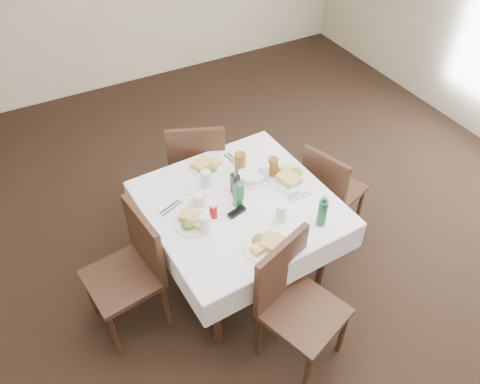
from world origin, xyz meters
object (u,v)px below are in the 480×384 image
Objects in this scene: chair_south at (293,297)px; water_w at (205,224)px; water_e at (264,172)px; oil_cruet_green at (238,195)px; water_n at (206,179)px; oil_cruet_dark at (235,183)px; ketchup_bottle at (213,211)px; chair_north at (197,162)px; dining_table at (239,210)px; chair_east at (329,187)px; water_s at (281,213)px; green_bottle at (322,213)px; coffee_mug at (199,200)px; chair_west at (133,265)px; bread_basket at (251,177)px.

chair_south is 0.72m from water_w.
water_e is 0.58× the size of oil_cruet_green.
water_w reaches higher than water_n.
chair_south is 0.87m from oil_cruet_dark.
ketchup_bottle is (-0.09, -0.30, -0.01)m from water_n.
water_w is at bearing -110.33° from chair_north.
dining_table is 0.19m from oil_cruet_green.
water_w reaches higher than ketchup_bottle.
chair_south is at bearing -137.63° from chair_east.
water_w is 0.59× the size of oil_cruet_green.
dining_table is 0.73m from chair_south.
water_s is 0.56× the size of green_bottle.
water_w is at bearing -105.29° from coffee_mug.
green_bottle reaches higher than water_e.
ketchup_bottle is (0.10, 0.10, -0.02)m from water_w.
water_s is (0.16, -0.28, 0.15)m from dining_table.
water_w reaches higher than dining_table.
water_n is 0.63× the size of oil_cruet_dark.
water_e is 1.20× the size of ketchup_bottle.
chair_north is 0.75m from water_e.
chair_west is at bearing -159.08° from water_n.
chair_east is 4.07× the size of oil_cruet_dark.
water_w reaches higher than bread_basket.
chair_north is 1.10m from water_s.
chair_north is 6.72× the size of coffee_mug.
water_n is 0.86m from green_bottle.
oil_cruet_dark is (0.02, 0.10, 0.18)m from dining_table.
bread_basket is at bearing 7.18° from coffee_mug.
oil_cruet_dark is 0.90× the size of green_bottle.
oil_cruet_green is (-0.02, -0.03, 0.19)m from dining_table.
dining_table is 0.39m from water_w.
chair_south is 0.76m from ketchup_bottle.
water_n is 0.19m from coffee_mug.
chair_north is at bearing 138.76° from chair_east.
water_e is (0.27, 0.85, 0.28)m from chair_south.
bread_basket is 0.44m from coffee_mug.
bread_basket is (0.18, 0.16, 0.12)m from dining_table.
water_w is (-0.59, -0.27, 0.00)m from water_e.
ketchup_bottle is (-0.20, -0.02, -0.05)m from oil_cruet_green.
dining_table is 1.35× the size of chair_north.
green_bottle reaches higher than oil_cruet_dark.
water_s is at bearing -153.98° from chair_east.
coffee_mug is (0.07, 0.25, -0.03)m from water_w.
ketchup_bottle is (-0.38, 0.24, -0.01)m from water_s.
green_bottle is (1.18, -0.43, 0.32)m from chair_west.
ketchup_bottle is (-0.22, 0.68, 0.26)m from chair_south.
chair_north is 1.02m from water_w.
coffee_mug is at bearing -112.13° from chair_north.
water_n is at bearing 97.48° from chair_south.
chair_west is at bearing 163.97° from water_w.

